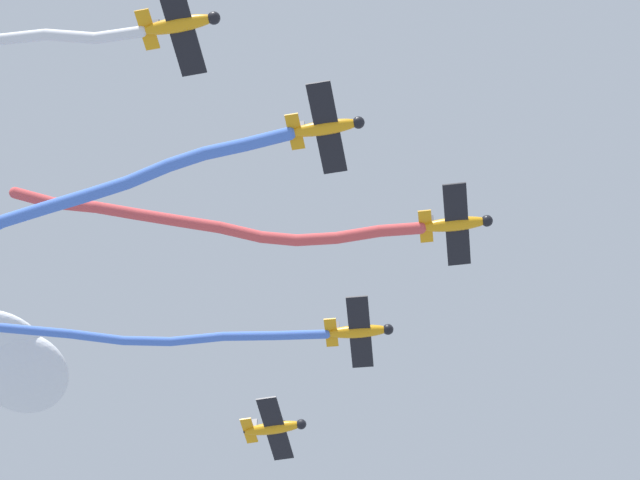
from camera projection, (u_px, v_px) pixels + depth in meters
The scene contains 9 objects.
airplane_lead at pixel (456, 224), 70.59m from camera, with size 5.26×5.61×1.58m.
smoke_trail_lead at pixel (214, 222), 71.96m from camera, with size 17.62×20.89×4.22m.
airplane_left_wing at pixel (359, 331), 75.77m from camera, with size 5.38×5.50×1.58m.
smoke_trail_left_wing at pixel (119, 333), 75.00m from camera, with size 16.56×23.34×1.94m.
airplane_right_wing at pixel (326, 127), 66.84m from camera, with size 5.13×5.76×1.58m.
smoke_trail_right_wing at pixel (79, 202), 68.83m from camera, with size 25.40×13.01×2.19m.
airplane_slot at pixel (275, 428), 80.71m from camera, with size 5.11×5.80×1.58m.
airplane_trail at pixel (180, 24), 62.61m from camera, with size 5.10×5.80×1.58m.
cloud_east at pixel (9, 363), 83.96m from camera, with size 10.25×11.89×3.63m.
Camera 1 is at (31.00, -29.73, 2.51)m, focal length 63.11 mm.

